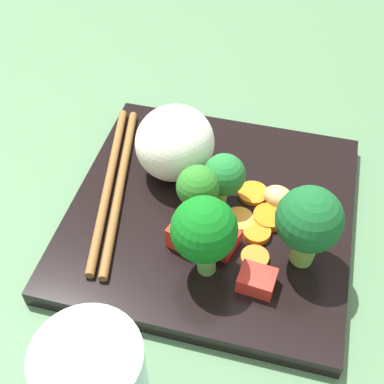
{
  "coord_description": "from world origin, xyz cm",
  "views": [
    {
      "loc": [
        7.15,
        -31.95,
        39.55
      ],
      "look_at": [
        -1.79,
        -0.33,
        3.72
      ],
      "focal_mm": 49.79,
      "sensor_mm": 36.0,
      "label": 1
    }
  ],
  "objects_px": {
    "broccoli_floret_1": "(198,188)",
    "chopstick_pair": "(114,186)",
    "square_plate": "(211,214)",
    "carrot_slice_2": "(253,193)",
    "rice_mound": "(175,143)"
  },
  "relations": [
    {
      "from": "broccoli_floret_1",
      "to": "carrot_slice_2",
      "type": "height_order",
      "value": "broccoli_floret_1"
    },
    {
      "from": "rice_mound",
      "to": "chopstick_pair",
      "type": "bearing_deg",
      "value": -139.58
    },
    {
      "from": "square_plate",
      "to": "broccoli_floret_1",
      "type": "height_order",
      "value": "broccoli_floret_1"
    },
    {
      "from": "rice_mound",
      "to": "carrot_slice_2",
      "type": "bearing_deg",
      "value": -9.25
    },
    {
      "from": "broccoli_floret_1",
      "to": "carrot_slice_2",
      "type": "xyz_separation_m",
      "value": [
        0.04,
        0.04,
        -0.04
      ]
    },
    {
      "from": "broccoli_floret_1",
      "to": "chopstick_pair",
      "type": "height_order",
      "value": "broccoli_floret_1"
    },
    {
      "from": "square_plate",
      "to": "rice_mound",
      "type": "height_order",
      "value": "rice_mound"
    },
    {
      "from": "square_plate",
      "to": "carrot_slice_2",
      "type": "xyz_separation_m",
      "value": [
        0.03,
        0.03,
        0.01
      ]
    },
    {
      "from": "broccoli_floret_1",
      "to": "square_plate",
      "type": "bearing_deg",
      "value": 50.73
    },
    {
      "from": "broccoli_floret_1",
      "to": "chopstick_pair",
      "type": "distance_m",
      "value": 0.09
    },
    {
      "from": "chopstick_pair",
      "to": "rice_mound",
      "type": "bearing_deg",
      "value": 117.21
    },
    {
      "from": "square_plate",
      "to": "chopstick_pair",
      "type": "height_order",
      "value": "chopstick_pair"
    },
    {
      "from": "square_plate",
      "to": "broccoli_floret_1",
      "type": "relative_size",
      "value": 4.39
    },
    {
      "from": "carrot_slice_2",
      "to": "chopstick_pair",
      "type": "distance_m",
      "value": 0.13
    },
    {
      "from": "broccoli_floret_1",
      "to": "carrot_slice_2",
      "type": "bearing_deg",
      "value": 41.57
    }
  ]
}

